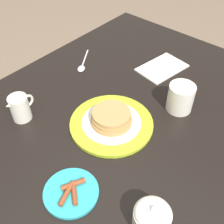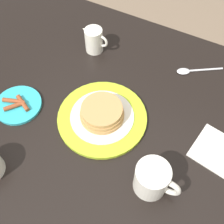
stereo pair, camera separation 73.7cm
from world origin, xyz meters
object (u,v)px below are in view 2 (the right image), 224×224
(side_plate_bacon, at_px, (18,105))
(coffee_mug, at_px, (153,179))
(creamer_pitcher, at_px, (94,40))
(spoon, at_px, (191,71))
(pancake_plate, at_px, (102,115))

(side_plate_bacon, bearing_deg, coffee_mug, -5.19)
(coffee_mug, distance_m, creamer_pitcher, 0.55)
(creamer_pitcher, bearing_deg, spoon, 10.26)
(coffee_mug, bearing_deg, spoon, 94.94)
(coffee_mug, distance_m, spoon, 0.45)
(pancake_plate, relative_size, side_plate_bacon, 1.85)
(side_plate_bacon, bearing_deg, spoon, 42.06)
(coffee_mug, bearing_deg, side_plate_bacon, 174.81)
(pancake_plate, xyz_separation_m, coffee_mug, (0.22, -0.13, 0.03))
(pancake_plate, distance_m, side_plate_bacon, 0.28)
(pancake_plate, relative_size, spoon, 1.89)
(pancake_plate, distance_m, coffee_mug, 0.26)
(spoon, bearing_deg, coffee_mug, -85.06)
(pancake_plate, relative_size, creamer_pitcher, 2.67)
(pancake_plate, xyz_separation_m, spoon, (0.18, 0.32, -0.02))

